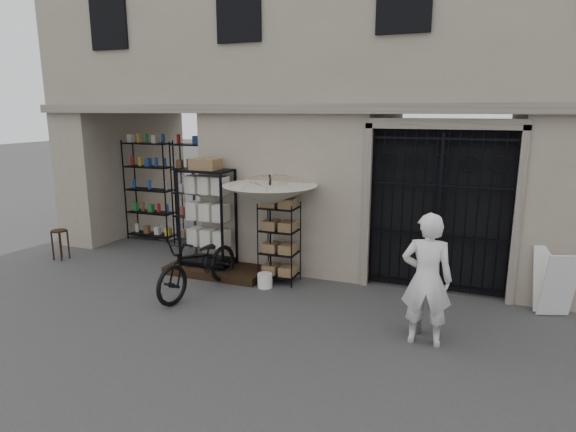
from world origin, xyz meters
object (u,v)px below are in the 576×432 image
at_px(bicycle, 201,292).
at_px(wooden_stool, 60,244).
at_px(market_umbrella, 270,190).
at_px(shopkeeper, 422,342).
at_px(wire_rack, 279,244).
at_px(display_cabinet, 207,223).
at_px(white_bucket, 265,280).
at_px(steel_bollard, 417,308).
at_px(easel_sign, 554,282).

relative_size(bicycle, wooden_stool, 3.12).
xyz_separation_m(market_umbrella, shopkeeper, (2.98, -1.48, -1.79)).
height_order(market_umbrella, shopkeeper, market_umbrella).
distance_m(wire_rack, market_umbrella, 1.05).
bearing_deg(shopkeeper, display_cabinet, -23.39).
distance_m(display_cabinet, white_bucket, 1.74).
xyz_separation_m(steel_bollard, easel_sign, (1.94, 1.47, 0.15)).
height_order(wire_rack, easel_sign, wire_rack).
xyz_separation_m(steel_bollard, shopkeeper, (0.13, -0.27, -0.40)).
bearing_deg(white_bucket, market_umbrella, 92.40).
distance_m(bicycle, wooden_stool, 3.96).
distance_m(wire_rack, white_bucket, 0.74).
height_order(steel_bollard, shopkeeper, steel_bollard).
height_order(wooden_stool, steel_bollard, steel_bollard).
bearing_deg(steel_bollard, easel_sign, 37.05).
bearing_deg(wooden_stool, steel_bollard, -6.24).
height_order(shopkeeper, easel_sign, easel_sign).
distance_m(white_bucket, bicycle, 1.19).
bearing_deg(white_bucket, bicycle, -145.85).
bearing_deg(bicycle, market_umbrella, 53.71).
height_order(bicycle, shopkeeper, bicycle).
distance_m(wire_rack, wooden_stool, 5.05).
height_order(white_bucket, wooden_stool, wooden_stool).
bearing_deg(shopkeeper, wire_rack, -32.19).
height_order(wooden_stool, shopkeeper, wooden_stool).
bearing_deg(market_umbrella, wire_rack, 28.97).
bearing_deg(bicycle, wire_rack, 51.97).
height_order(wire_rack, white_bucket, wire_rack).
height_order(bicycle, steel_bollard, bicycle).
bearing_deg(wooden_stool, white_bucket, 0.74).
xyz_separation_m(display_cabinet, white_bucket, (1.44, -0.43, -0.89)).
bearing_deg(wire_rack, steel_bollard, -23.20).
bearing_deg(easel_sign, shopkeeper, -154.41).
bearing_deg(steel_bollard, white_bucket, 162.30).
height_order(display_cabinet, wooden_stool, display_cabinet).
bearing_deg(wooden_stool, bicycle, -8.77).
relative_size(white_bucket, steel_bollard, 0.34).
relative_size(market_umbrella, steel_bollard, 3.11).
xyz_separation_m(display_cabinet, shopkeeper, (4.41, -1.60, -1.02)).
distance_m(white_bucket, wooden_stool, 4.89).
bearing_deg(market_umbrella, shopkeeper, -26.34).
relative_size(display_cabinet, wooden_stool, 3.15).
bearing_deg(display_cabinet, easel_sign, 9.89).
xyz_separation_m(market_umbrella, white_bucket, (0.01, -0.30, -1.66)).
distance_m(display_cabinet, wooden_stool, 3.54).
bearing_deg(wire_rack, shopkeeper, -26.61).
bearing_deg(market_umbrella, steel_bollard, -22.86).
bearing_deg(shopkeeper, easel_sign, -139.65).
height_order(display_cabinet, white_bucket, display_cabinet).
distance_m(market_umbrella, white_bucket, 1.68).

